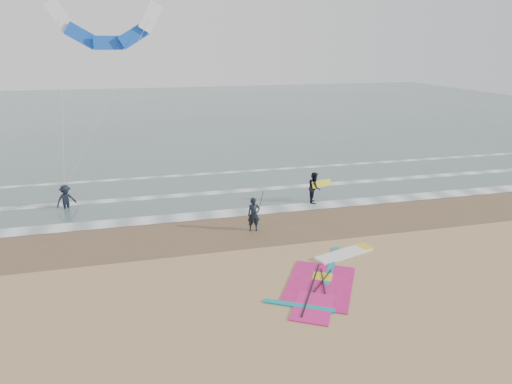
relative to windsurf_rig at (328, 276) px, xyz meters
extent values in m
plane|color=tan|center=(-0.71, -0.19, -0.04)|extent=(120.00, 120.00, 0.00)
cube|color=#47605E|center=(-0.71, 47.81, -0.03)|extent=(120.00, 80.00, 0.02)
cube|color=brown|center=(-0.71, 5.81, -0.03)|extent=(120.00, 5.00, 0.01)
cube|color=white|center=(-0.71, 8.01, -0.01)|extent=(120.00, 1.20, 0.02)
cube|color=white|center=(-0.71, 11.81, -0.01)|extent=(120.00, 0.70, 0.02)
cube|color=white|center=(-0.71, 16.31, -0.01)|extent=(120.00, 0.50, 0.01)
cube|color=white|center=(1.41, 1.66, 0.03)|extent=(2.84, 1.51, 0.13)
cube|color=yellow|center=(2.62, 2.04, 0.03)|extent=(0.68, 0.79, 0.14)
cube|color=#D71B74|center=(-0.58, -0.55, -0.02)|extent=(3.88, 4.28, 0.04)
cube|color=#D71B74|center=(-1.41, -1.99, -0.01)|extent=(2.15, 2.39, 0.05)
cube|color=#0C8C99|center=(0.52, 0.88, -0.01)|extent=(1.98, 3.19, 0.06)
cube|color=#0C8C99|center=(-1.86, -1.77, -0.01)|extent=(2.33, 1.48, 0.06)
cube|color=yellow|center=(-0.25, 0.00, -0.01)|extent=(1.00, 0.96, 0.06)
cylinder|color=black|center=(-1.03, -0.78, 0.02)|extent=(2.05, 3.48, 0.07)
cylinder|color=black|center=(-0.36, -0.33, 0.04)|extent=(1.37, 1.51, 0.04)
cylinder|color=black|center=(-0.36, -0.33, 0.04)|extent=(0.66, 1.91, 0.04)
imported|color=black|center=(-1.74, 5.36, 0.82)|extent=(0.63, 0.42, 1.71)
imported|color=black|center=(2.72, 8.66, 0.87)|extent=(0.93, 1.06, 1.83)
imported|color=black|center=(-11.21, 11.02, 0.84)|extent=(1.30, 1.14, 1.75)
cylinder|color=black|center=(-1.44, 5.36, 1.22)|extent=(0.17, 0.86, 1.82)
cube|color=yellow|center=(3.12, 8.56, 1.12)|extent=(1.30, 0.51, 0.39)
cube|color=white|center=(-10.89, 14.84, 10.39)|extent=(1.55, 0.48, 1.92)
cube|color=blue|center=(-9.81, 14.84, 9.31)|extent=(1.89, 0.56, 1.58)
cube|color=blue|center=(-8.33, 14.84, 8.92)|extent=(1.73, 0.52, 0.81)
cube|color=blue|center=(-6.85, 14.84, 9.31)|extent=(1.89, 0.56, 1.58)
cube|color=white|center=(-5.77, 14.84, 10.39)|extent=(1.55, 0.48, 1.92)
cylinder|color=beige|center=(-11.05, 12.93, 5.76)|extent=(0.34, 3.83, 9.27)
cylinder|color=beige|center=(-8.49, 12.93, 5.76)|extent=(5.46, 3.84, 9.27)
camera|label=1|loc=(-6.79, -15.09, 8.80)|focal=32.00mm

